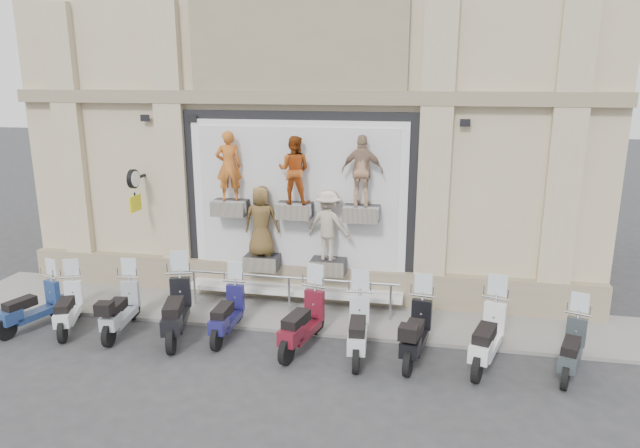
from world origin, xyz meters
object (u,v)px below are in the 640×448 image
at_px(scooter_f, 302,312).
at_px(scooter_b, 67,299).
at_px(scooter_d, 176,299).
at_px(scooter_e, 227,304).
at_px(scooter_i, 488,326).
at_px(scooter_c, 120,300).
at_px(scooter_a, 31,298).
at_px(guard_rail, 289,296).
at_px(scooter_g, 358,318).
at_px(scooter_h, 416,322).
at_px(clock_sign_bracket, 134,185).
at_px(scooter_j, 573,339).

bearing_deg(scooter_f, scooter_b, -166.51).
distance_m(scooter_b, scooter_d, 2.44).
relative_size(scooter_e, scooter_i, 0.91).
relative_size(scooter_c, scooter_d, 0.88).
bearing_deg(scooter_a, scooter_c, 22.82).
distance_m(scooter_d, scooter_e, 1.06).
relative_size(scooter_b, scooter_e, 0.97).
bearing_deg(scooter_i, scooter_f, -163.00).
relative_size(guard_rail, scooter_i, 2.56).
bearing_deg(scooter_i, scooter_g, -161.41).
height_order(scooter_e, scooter_g, scooter_g).
xyz_separation_m(scooter_c, scooter_h, (6.18, 0.02, 0.03)).
relative_size(clock_sign_bracket, scooter_f, 0.52).
bearing_deg(scooter_e, guard_rail, 52.84).
xyz_separation_m(clock_sign_bracket, scooter_e, (2.91, -1.80, -2.07)).
relative_size(guard_rail, scooter_c, 2.79).
xyz_separation_m(scooter_a, scooter_e, (4.27, 0.46, 0.02)).
bearing_deg(scooter_h, clock_sign_bracket, 172.03).
xyz_separation_m(scooter_e, scooter_i, (5.22, -0.22, 0.07)).
distance_m(scooter_b, scooter_i, 8.68).
bearing_deg(scooter_c, scooter_b, 177.16).
bearing_deg(scooter_j, scooter_f, -161.49).
distance_m(guard_rail, scooter_c, 3.65).
height_order(scooter_c, scooter_e, scooter_c).
xyz_separation_m(clock_sign_bracket, scooter_a, (-1.36, -2.27, -2.09)).
xyz_separation_m(scooter_d, scooter_f, (2.69, 0.00, -0.05)).
height_order(scooter_c, scooter_d, scooter_d).
distance_m(clock_sign_bracket, scooter_e, 4.00).
xyz_separation_m(scooter_b, scooter_e, (3.46, 0.35, 0.02)).
bearing_deg(scooter_h, scooter_d, -171.25).
distance_m(scooter_e, scooter_i, 5.23).
relative_size(guard_rail, scooter_a, 2.89).
relative_size(scooter_b, scooter_i, 0.88).
height_order(scooter_g, scooter_h, scooter_g).
xyz_separation_m(scooter_a, scooter_b, (0.81, 0.11, -0.00)).
bearing_deg(scooter_f, guard_rail, 125.40).
relative_size(scooter_d, scooter_f, 1.06).
height_order(guard_rail, scooter_i, scooter_i).
height_order(guard_rail, clock_sign_bracket, clock_sign_bracket).
bearing_deg(scooter_e, scooter_j, -2.79).
relative_size(scooter_c, scooter_j, 1.06).
relative_size(scooter_a, scooter_f, 0.90).
bearing_deg(scooter_f, scooter_g, 9.10).
relative_size(guard_rail, scooter_g, 2.66).
relative_size(scooter_c, scooter_e, 1.01).
bearing_deg(clock_sign_bracket, scooter_c, -73.14).
distance_m(guard_rail, scooter_b, 4.77).
xyz_separation_m(clock_sign_bracket, scooter_d, (1.88, -2.04, -1.96)).
xyz_separation_m(clock_sign_bracket, scooter_h, (6.81, -2.04, -2.03)).
bearing_deg(scooter_e, scooter_c, -174.02).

